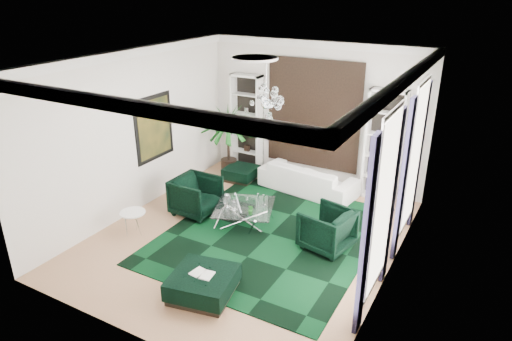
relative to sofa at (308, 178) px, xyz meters
The scene contains 30 objects.
floor 2.78m from the sofa, 94.57° to the right, with size 6.00×7.00×0.02m, color tan.
ceiling 4.40m from the sofa, 94.57° to the right, with size 6.00×7.00×0.02m, color white.
wall_back 1.72m from the sofa, 105.91° to the left, with size 6.00×0.02×3.80m, color silver.
wall_front 6.44m from the sofa, 92.01° to the right, with size 6.00×0.02×3.80m, color silver.
wall_left 4.50m from the sofa, 139.67° to the right, with size 0.02×7.00×3.80m, color silver.
wall_right 4.20m from the sofa, 44.49° to the right, with size 0.02×7.00×3.80m, color silver.
crown_molding 4.32m from the sofa, 94.57° to the right, with size 6.00×7.00×0.18m, color white, non-canonical shape.
ceiling_medallion 4.19m from the sofa, 95.12° to the right, with size 0.90×0.90×0.05m, color white.
tapestry 1.70m from the sofa, 106.95° to the left, with size 2.50×0.06×2.80m, color black.
shelving_left 2.47m from the sofa, 165.32° to the left, with size 0.90×0.38×2.80m, color white, non-canonical shape.
shelving_right 2.09m from the sofa, 18.18° to the left, with size 0.90×0.38×2.80m, color white, non-canonical shape.
painting 4.12m from the sofa, 146.11° to the right, with size 0.04×1.30×1.60m, color black.
window_near 4.82m from the sofa, 52.73° to the right, with size 0.03×1.10×2.90m, color white.
curtain_near_a 5.35m from the sofa, 58.25° to the right, with size 0.07×0.30×3.25m, color black.
curtain_near_b 4.16m from the sofa, 46.29° to the right, with size 0.07×0.30×3.25m, color black.
window_far 3.40m from the sofa, 24.14° to the right, with size 0.03×1.10×2.90m, color white.
curtain_far_a 3.63m from the sofa, 36.46° to the right, with size 0.07×0.30×3.25m, color black.
curtain_far_b 3.05m from the sofa, ahead, with size 0.07×0.30×3.25m, color black.
rug 2.50m from the sofa, 85.61° to the right, with size 4.20×5.00×0.02m, color black.
sofa is the anchor object (origin of this frame).
armchair_left 3.03m from the sofa, 127.11° to the right, with size 0.97×1.00×0.91m, color black.
armchair_right 2.77m from the sofa, 58.86° to the right, with size 0.93×0.96×0.87m, color black.
coffee_table 2.39m from the sofa, 103.78° to the right, with size 1.27×1.27×0.44m, color white, non-canonical shape.
ottoman_side 1.95m from the sofa, behind, with size 0.83×0.83×0.37m, color black.
ottoman_front 4.88m from the sofa, 88.90° to the right, with size 1.07×1.07×0.43m, color black.
book 4.88m from the sofa, 88.90° to the right, with size 0.41×0.27×0.03m, color white.
side_table 4.59m from the sofa, 122.15° to the right, with size 0.55×0.55×0.53m, color white.
palm 2.65m from the sofa, behind, with size 1.56×1.56×2.50m, color #1A641D, non-canonical shape.
chandelier 3.33m from the sofa, 92.25° to the right, with size 0.89×0.89×0.80m, color white, non-canonical shape.
table_plant 2.60m from the sofa, 95.52° to the right, with size 0.13×0.11×0.24m, color #1A641D.
Camera 1 is at (4.35, -7.48, 5.12)m, focal length 32.00 mm.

